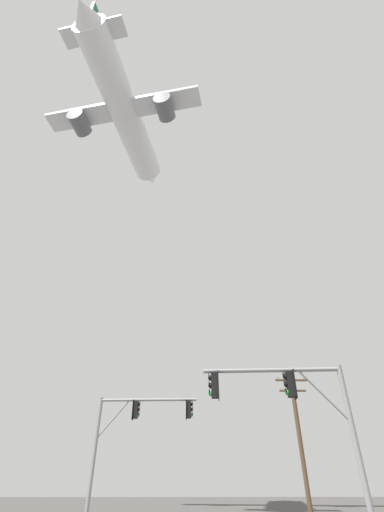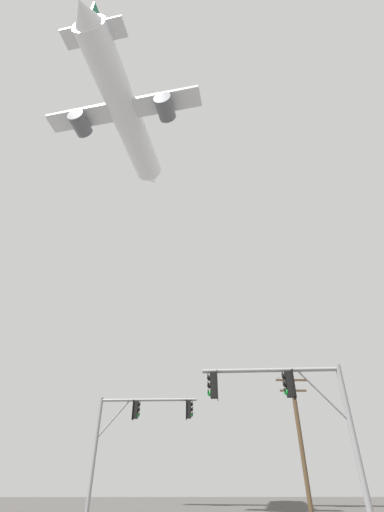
# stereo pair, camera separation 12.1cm
# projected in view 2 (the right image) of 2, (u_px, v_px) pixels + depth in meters

# --- Properties ---
(signal_pole_near) EXTENTS (5.22, 0.71, 5.61)m
(signal_pole_near) POSITION_uv_depth(u_px,v_px,m) (294.00, 405.00, 12.77)
(signal_pole_near) COLOR gray
(signal_pole_near) RESTS_ON ground
(signal_pole_far) EXTENTS (5.57, 0.65, 6.05)m
(signal_pole_far) POSITION_uv_depth(u_px,v_px,m) (132.00, 426.00, 19.56)
(signal_pole_far) COLOR gray
(signal_pole_far) RESTS_ON ground
(utility_pole) EXTENTS (2.20, 0.28, 8.44)m
(utility_pole) POSITION_uv_depth(u_px,v_px,m) (300.00, 435.00, 22.71)
(utility_pole) COLOR brown
(utility_pole) RESTS_ON ground
(airplane) EXTENTS (23.02, 29.80, 8.15)m
(airplane) POSITION_uv_depth(u_px,v_px,m) (125.00, 112.00, 52.18)
(airplane) COLOR white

